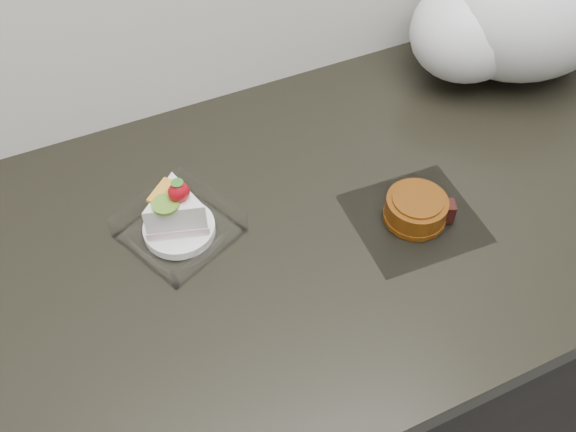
# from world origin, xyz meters

# --- Properties ---
(counter) EXTENTS (2.04, 0.64, 0.90)m
(counter) POSITION_xyz_m (0.00, 1.69, 0.45)
(counter) COLOR black
(counter) RESTS_ON ground
(cake_tray) EXTENTS (0.18, 0.18, 0.11)m
(cake_tray) POSITION_xyz_m (-0.16, 1.74, 0.93)
(cake_tray) COLOR white
(cake_tray) RESTS_ON counter
(mooncake_wrap) EXTENTS (0.18, 0.17, 0.04)m
(mooncake_wrap) POSITION_xyz_m (0.15, 1.63, 0.92)
(mooncake_wrap) COLOR white
(mooncake_wrap) RESTS_ON counter
(plastic_bag) EXTENTS (0.42, 0.31, 0.32)m
(plastic_bag) POSITION_xyz_m (0.48, 1.86, 1.03)
(plastic_bag) COLOR silver
(plastic_bag) RESTS_ON counter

